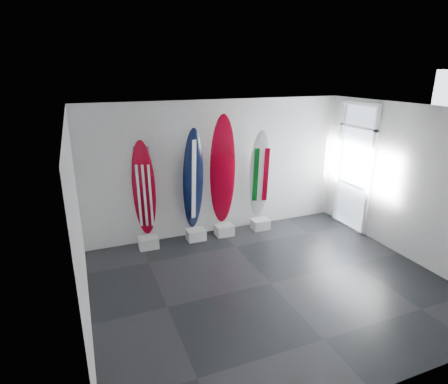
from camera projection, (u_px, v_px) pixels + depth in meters
name	position (u px, v px, depth m)	size (l,w,h in m)	color
floor	(270.00, 283.00, 6.52)	(6.00, 6.00, 0.00)	black
ceiling	(278.00, 111.00, 5.58)	(6.00, 6.00, 0.00)	white
wall_back	(219.00, 168.00, 8.25)	(6.00, 6.00, 0.00)	silver
wall_front	(392.00, 280.00, 3.84)	(6.00, 6.00, 0.00)	silver
wall_left	(79.00, 232.00, 4.99)	(5.00, 5.00, 0.00)	silver
wall_right	(411.00, 184.00, 7.11)	(5.00, 5.00, 0.00)	silver
display_block_usa	(148.00, 243.00, 7.79)	(0.40, 0.30, 0.24)	silver
surfboard_usa	(144.00, 189.00, 7.52)	(0.47, 0.08, 2.07)	#970217
display_block_navy	(196.00, 235.00, 8.16)	(0.40, 0.30, 0.24)	silver
surfboard_navy	(193.00, 180.00, 7.86)	(0.51, 0.08, 2.24)	black
display_block_swiss	(224.00, 230.00, 8.40)	(0.40, 0.30, 0.24)	silver
surfboard_swiss	(223.00, 171.00, 8.06)	(0.57, 0.08, 2.50)	#970217
display_block_italy	(260.00, 224.00, 8.72)	(0.40, 0.30, 0.24)	silver
surfboard_italy	(260.00, 175.00, 8.44)	(0.48, 0.08, 2.14)	white
wall_outlet	(111.00, 232.00, 7.73)	(0.09, 0.02, 0.13)	silver
glass_door	(354.00, 169.00, 8.49)	(0.12, 1.16, 2.85)	white
balcony	(393.00, 199.00, 9.25)	(2.80, 2.20, 1.20)	slate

